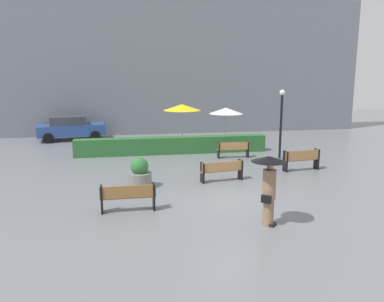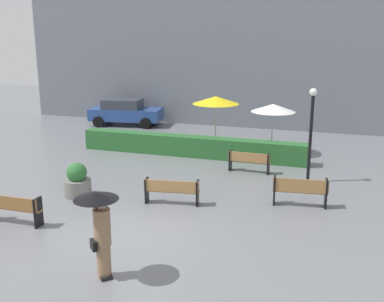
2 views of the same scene
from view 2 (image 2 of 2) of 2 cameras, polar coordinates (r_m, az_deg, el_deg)
The scene contains 13 objects.
ground_plane at distance 12.96m, azimuth -7.88°, elevation -10.25°, with size 60.00×60.00×0.00m, color slate.
bench_mid_center at distance 14.82m, azimuth -2.55°, elevation -4.84°, with size 1.82×0.63×0.82m.
bench_far_right at distance 15.01m, azimuth 13.32°, elevation -4.72°, with size 1.75×0.57×0.94m.
bench_near_left at distance 14.28m, azimuth -21.39°, elevation -6.51°, with size 1.75×0.40×0.87m.
bench_back_row at distance 18.28m, azimuth 7.11°, elevation -1.17°, with size 1.67×0.39×0.82m.
pedestrian_with_umbrella at distance 10.43m, azimuth -11.39°, elevation -8.69°, with size 1.00×1.00×2.06m.
planter_pot at distance 16.02m, azimuth -14.09°, elevation -3.73°, with size 0.91×0.91×1.17m.
lamp_post at distance 17.14m, azimuth 14.63°, elevation 3.20°, with size 0.28×0.28×3.49m.
patio_umbrella_yellow at distance 21.22m, azimuth 2.98°, elevation 6.34°, with size 2.14×2.14×2.56m.
patio_umbrella_white at distance 20.90m, azimuth 10.08°, elevation 5.30°, with size 1.98×1.98×2.30m.
hedge_strip at distance 20.54m, azimuth -0.13°, elevation 0.61°, with size 10.35×0.70×0.91m, color #28602D.
building_facade at distance 27.05m, azimuth 7.08°, elevation 13.11°, with size 28.00×1.20×9.54m, color slate.
parked_car at distance 27.71m, azimuth -8.32°, elevation 4.88°, with size 4.42×2.49×1.57m.
Camera 2 is at (5.30, -10.52, 5.41)m, focal length 42.83 mm.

